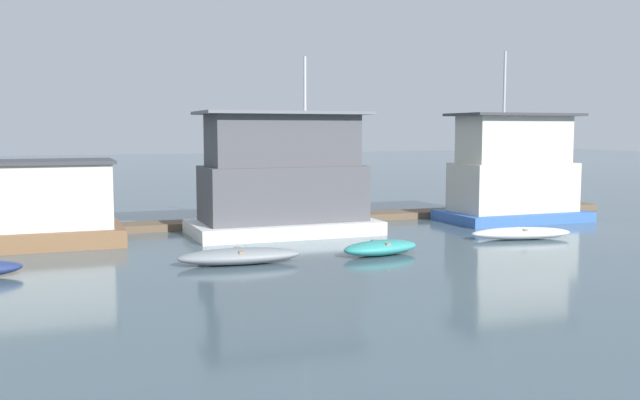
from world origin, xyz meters
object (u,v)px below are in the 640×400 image
object	(u,v)px
houseboat_white	(283,180)
dinghy_grey	(239,256)
dinghy_teal	(381,248)
mooring_post_near_left	(489,198)
houseboat_brown	(30,206)
houseboat_blue	(513,174)
dinghy_white	(521,233)

from	to	relation	value
houseboat_white	dinghy_grey	size ratio (longest dim) A/B	1.88
dinghy_grey	dinghy_teal	xyz separation A→B (m)	(4.87, -0.14, -0.00)
mooring_post_near_left	houseboat_brown	bearing A→B (deg)	-175.93
dinghy_teal	mooring_post_near_left	bearing A→B (deg)	39.18
houseboat_white	houseboat_blue	distance (m)	11.25
houseboat_brown	dinghy_white	bearing A→B (deg)	-16.62
houseboat_brown	houseboat_blue	distance (m)	20.81
dinghy_grey	dinghy_teal	distance (m)	4.87
houseboat_blue	dinghy_white	size ratio (longest dim) A/B	1.88
dinghy_white	houseboat_brown	bearing A→B (deg)	163.38
dinghy_teal	dinghy_white	xyz separation A→B (m)	(6.62, 1.20, -0.02)
houseboat_brown	houseboat_white	xyz separation A→B (m)	(9.54, -0.44, 0.74)
houseboat_brown	mooring_post_near_left	distance (m)	20.83
dinghy_white	houseboat_white	bearing A→B (deg)	149.21
houseboat_white	dinghy_teal	world-z (taller)	houseboat_white
houseboat_blue	mooring_post_near_left	bearing A→B (deg)	90.54
dinghy_grey	dinghy_white	distance (m)	11.54
houseboat_white	dinghy_grey	bearing A→B (deg)	-119.93
mooring_post_near_left	dinghy_grey	bearing A→B (deg)	-151.91
houseboat_white	mooring_post_near_left	size ratio (longest dim) A/B	4.19
mooring_post_near_left	houseboat_blue	bearing A→B (deg)	-89.46
dinghy_white	mooring_post_near_left	distance (m)	7.46
houseboat_brown	dinghy_teal	world-z (taller)	houseboat_brown
dinghy_teal	houseboat_brown	bearing A→B (deg)	149.59
houseboat_white	dinghy_grey	distance (m)	7.07
houseboat_brown	mooring_post_near_left	world-z (taller)	houseboat_brown
houseboat_brown	mooring_post_near_left	size ratio (longest dim) A/B	3.59
dinghy_white	mooring_post_near_left	xyz separation A→B (m)	(3.13, 6.74, 0.66)
houseboat_brown	houseboat_blue	world-z (taller)	houseboat_blue
houseboat_blue	dinghy_white	world-z (taller)	houseboat_blue
dinghy_teal	dinghy_grey	bearing A→B (deg)	178.33
houseboat_white	houseboat_blue	xyz separation A→B (m)	(11.25, 0.03, -0.01)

